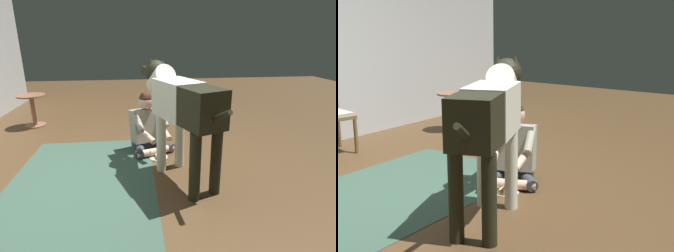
# 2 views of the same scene
# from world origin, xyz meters

# --- Properties ---
(ground_plane) EXTENTS (14.39, 14.39, 0.00)m
(ground_plane) POSITION_xyz_m (0.00, 0.00, 0.00)
(ground_plane) COLOR #4E3720
(area_rug) EXTENTS (2.30, 1.55, 0.01)m
(area_rug) POSITION_xyz_m (0.00, 0.40, 0.00)
(area_rug) COLOR #355143
(area_rug) RESTS_ON ground
(person_sitting_on_floor) EXTENTS (0.69, 0.61, 0.80)m
(person_sitting_on_floor) POSITION_xyz_m (0.78, -0.35, 0.33)
(person_sitting_on_floor) COLOR #353B43
(person_sitting_on_floor) RESTS_ON ground
(large_dog) EXTENTS (1.56, 0.74, 1.26)m
(large_dog) POSITION_xyz_m (0.01, -0.66, 0.82)
(large_dog) COLOR silver
(large_dog) RESTS_ON ground
(hot_dog_on_plate) EXTENTS (0.24, 0.24, 0.06)m
(hot_dog_on_plate) POSITION_xyz_m (0.49, -0.47, 0.03)
(hot_dog_on_plate) COLOR silver
(hot_dog_on_plate) RESTS_ON ground
(round_side_table) EXTENTS (0.46, 0.46, 0.55)m
(round_side_table) POSITION_xyz_m (2.05, 1.55, 0.33)
(round_side_table) COLOR brown
(round_side_table) RESTS_ON ground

